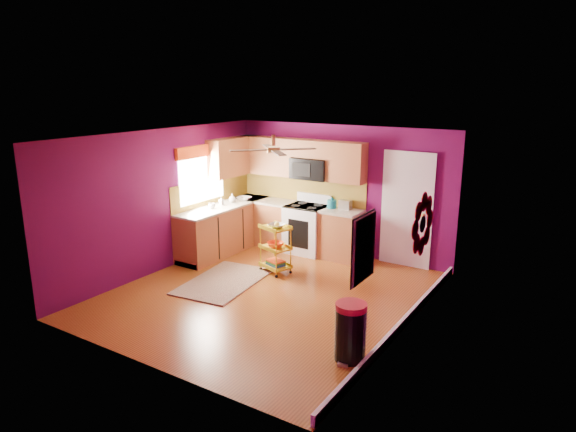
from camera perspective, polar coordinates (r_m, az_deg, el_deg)
The scene contains 18 objects.
ground at distance 8.25m, azimuth -2.29°, elevation -8.70°, with size 5.00×5.00×0.00m, color brown.
room_envelope at distance 7.73m, azimuth -2.25°, elevation 2.44°, with size 4.54×5.04×2.52m.
lower_cabinets at distance 10.23m, azimuth -2.75°, elevation -1.45°, with size 2.81×2.31×0.94m.
electric_range at distance 10.09m, azimuth 2.11°, elevation -1.38°, with size 0.76×0.66×1.13m.
upper_cabinetry at distance 10.17m, azimuth -1.21°, elevation 6.34°, with size 2.80×2.30×1.26m.
left_window at distance 9.90m, azimuth -9.57°, elevation 5.55°, with size 0.08×1.35×1.08m.
panel_door at distance 9.45m, azimuth 13.06°, elevation 0.54°, with size 0.95×0.11×2.15m.
right_wall_art at distance 6.50m, azimuth 12.22°, elevation -1.96°, with size 0.04×2.74×1.04m.
ceiling_fan at distance 7.80m, azimuth -1.62°, elevation 7.46°, with size 1.01×1.01×0.26m.
shag_rug at distance 8.78m, azimuth -7.16°, elevation -7.22°, with size 1.05×1.71×0.02m, color #321910.
rolling_cart at distance 9.01m, azimuth -1.38°, elevation -3.39°, with size 0.61×0.52×0.93m.
trash_can at distance 6.35m, azimuth 6.96°, elevation -12.64°, with size 0.47×0.48×0.73m.
teal_kettle at distance 9.80m, azimuth 4.89°, elevation 1.36°, with size 0.18×0.18×0.21m.
toaster at distance 9.73m, azimuth 6.39°, elevation 1.26°, with size 0.22×0.15×0.18m, color beige.
soap_bottle_a at distance 10.08m, azimuth -7.42°, elevation 1.68°, with size 0.08×0.08×0.18m, color #EA3F72.
soap_bottle_b at distance 10.29m, azimuth -6.21°, elevation 2.00°, with size 0.14×0.14×0.18m, color white.
counter_dish at distance 10.48m, azimuth -4.88°, elevation 1.94°, with size 0.28×0.28×0.07m, color white.
counter_cup at distance 9.84m, azimuth -8.45°, elevation 1.11°, with size 0.13×0.13×0.10m, color white.
Camera 1 is at (4.32, -6.22, 3.26)m, focal length 32.00 mm.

